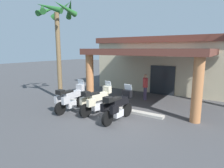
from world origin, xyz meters
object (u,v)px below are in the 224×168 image
motorcycle_cream (97,100)px  palm_tree_roadside (57,22)px  pedestrian (145,85)px  motorcycle_black (118,106)px  motorcycle_silver (71,98)px  motel_building (173,63)px

motorcycle_cream → palm_tree_roadside: size_ratio=0.34×
motorcycle_cream → pedestrian: 4.05m
motorcycle_black → pedestrian: 4.23m
motorcycle_black → pedestrian: pedestrian is taller
motorcycle_black → palm_tree_roadside: size_ratio=0.34×
motorcycle_silver → pedestrian: pedestrian is taller
pedestrian → motorcycle_black: bearing=47.6°
motorcycle_cream → motel_building: bearing=0.4°
motorcycle_cream → palm_tree_roadside: (-3.89, 1.07, 4.24)m
motel_building → motorcycle_black: motel_building is taller
motorcycle_black → palm_tree_roadside: 6.94m
motel_building → motorcycle_black: (0.08, -9.03, -1.46)m
motorcycle_cream → motorcycle_silver: bearing=115.3°
motorcycle_cream → pedestrian: (0.97, 3.92, 0.28)m
palm_tree_roadside → motorcycle_silver: bearing=-31.1°
motorcycle_cream → palm_tree_roadside: bearing=83.8°
motel_building → pedestrian: size_ratio=7.00×
motorcycle_silver → motorcycle_black: (2.86, 0.13, 0.00)m
motorcycle_silver → motorcycle_cream: size_ratio=1.00×
motorcycle_silver → motorcycle_black: bearing=-88.4°
motorcycle_silver → palm_tree_roadside: (-2.46, 1.48, 4.24)m
motel_building → motorcycle_silver: 9.69m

